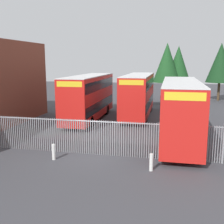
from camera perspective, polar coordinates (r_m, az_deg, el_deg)
ground_plane at (r=25.03m, az=1.91°, el=-2.86°), size 100.00×100.00×0.00m
palisade_fence at (r=17.34m, az=-4.91°, el=-4.96°), size 16.15×0.14×2.35m
double_decker_bus_near_gate at (r=20.28m, az=14.02°, el=0.64°), size 2.54×10.81×4.42m
double_decker_bus_behind_fence_left at (r=29.11m, az=5.47°, el=3.84°), size 2.54×10.81×4.42m
double_decker_bus_behind_fence_right at (r=27.36m, az=-4.79°, el=3.42°), size 2.54×10.81×4.42m
bollard_near_left at (r=16.85m, az=-12.04°, el=-8.13°), size 0.20×0.20×0.95m
bollard_center_front at (r=15.04m, az=8.16°, el=-10.32°), size 0.20×0.20×0.95m
tree_tall_back at (r=39.59m, az=13.59°, el=9.02°), size 4.08×4.08×7.87m
tree_short_side at (r=43.56m, az=21.66°, el=9.50°), size 3.99×3.99×8.42m
tree_mid_row at (r=38.25m, az=11.36°, el=10.00°), size 3.69×3.69×8.22m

